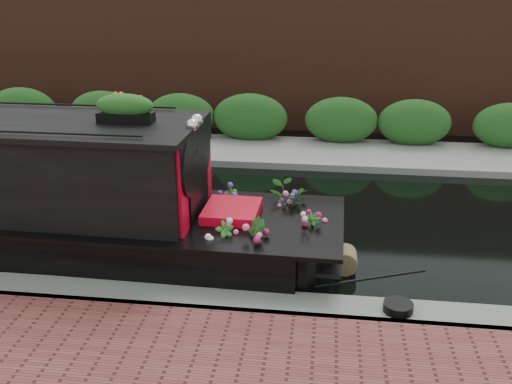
# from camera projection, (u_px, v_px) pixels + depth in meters

# --- Properties ---
(ground) EXTENTS (80.00, 80.00, 0.00)m
(ground) POSITION_uv_depth(u_px,v_px,m) (220.00, 217.00, 11.16)
(ground) COLOR black
(ground) RESTS_ON ground
(near_bank_coping) EXTENTS (40.00, 0.60, 0.50)m
(near_bank_coping) POSITION_uv_depth(u_px,v_px,m) (178.00, 310.00, 8.11)
(near_bank_coping) COLOR slate
(near_bank_coping) RESTS_ON ground
(far_bank_path) EXTENTS (40.00, 2.40, 0.34)m
(far_bank_path) POSITION_uv_depth(u_px,v_px,m) (250.00, 154.00, 15.05)
(far_bank_path) COLOR gray
(far_bank_path) RESTS_ON ground
(far_hedge) EXTENTS (40.00, 1.10, 2.80)m
(far_hedge) POSITION_uv_depth(u_px,v_px,m) (254.00, 144.00, 15.88)
(far_hedge) COLOR #1F511B
(far_hedge) RESTS_ON ground
(far_brick_wall) EXTENTS (40.00, 1.00, 8.00)m
(far_brick_wall) POSITION_uv_depth(u_px,v_px,m) (263.00, 125.00, 17.82)
(far_brick_wall) COLOR #4D271A
(far_brick_wall) RESTS_ON ground
(rope_fender) EXTENTS (0.38, 0.42, 0.38)m
(rope_fender) POSITION_uv_depth(u_px,v_px,m) (345.00, 260.00, 9.12)
(rope_fender) COLOR olive
(rope_fender) RESTS_ON ground
(coiled_mooring_rope) EXTENTS (0.40, 0.40, 0.12)m
(coiled_mooring_rope) POSITION_uv_depth(u_px,v_px,m) (398.00, 307.00, 7.62)
(coiled_mooring_rope) COLOR black
(coiled_mooring_rope) RESTS_ON near_bank_coping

